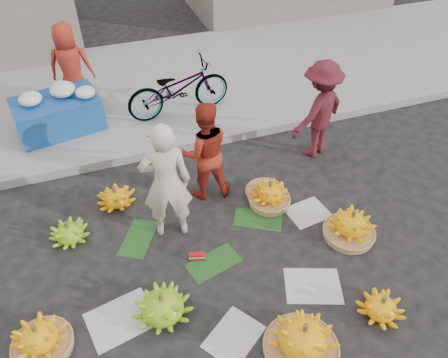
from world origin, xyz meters
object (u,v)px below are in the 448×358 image
object	(u,v)px
banana_bunch_0	(40,339)
vendor_cream	(166,183)
banana_bunch_4	(351,225)
flower_table	(58,112)
bicycle	(178,88)

from	to	relation	value
banana_bunch_0	vendor_cream	xyz separation A→B (m)	(1.65, 1.16, 0.66)
banana_bunch_4	vendor_cream	distance (m)	2.41
flower_table	vendor_cream	bearing A→B (deg)	-76.91
flower_table	banana_bunch_0	bearing A→B (deg)	-107.10
banana_bunch_4	banana_bunch_0	bearing A→B (deg)	-175.30
banana_bunch_0	flower_table	world-z (taller)	flower_table
vendor_cream	flower_table	xyz separation A→B (m)	(-1.20, 2.75, -0.40)
flower_table	bicycle	size ratio (longest dim) A/B	0.81
banana_bunch_4	bicycle	distance (m)	3.71
banana_bunch_4	flower_table	size ratio (longest dim) A/B	0.45
vendor_cream	bicycle	bearing A→B (deg)	-97.49
banana_bunch_0	vendor_cream	size ratio (longest dim) A/B	0.41
banana_bunch_0	vendor_cream	bearing A→B (deg)	35.13
banana_bunch_4	flower_table	distance (m)	4.92
flower_table	banana_bunch_4	bearing A→B (deg)	-57.41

